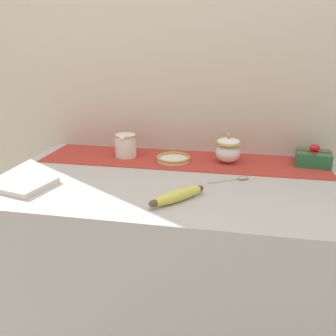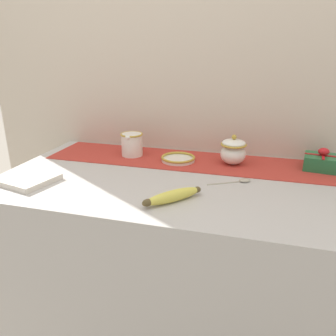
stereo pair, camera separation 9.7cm
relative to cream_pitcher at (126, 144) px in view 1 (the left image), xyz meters
The scene contains 10 objects.
countertop 0.59m from the cream_pitcher, 40.23° to the right, with size 1.29×0.71×0.87m, color #B7B2AD.
back_wall 0.40m from the cream_pitcher, 33.91° to the left, with size 2.09×0.04×2.40m, color beige.
table_runner 0.25m from the cream_pitcher, ahead, with size 1.19×0.27×0.00m, color #B23328.
cream_pitcher is the anchor object (origin of this frame).
sugar_bowl 0.44m from the cream_pitcher, ahead, with size 0.10×0.10×0.12m.
small_dish 0.22m from the cream_pitcher, ahead, with size 0.14×0.14×0.02m.
banana 0.50m from the cream_pitcher, 54.09° to the right, with size 0.16×0.17×0.04m.
spoon 0.53m from the cream_pitcher, 20.04° to the right, with size 0.15×0.10×0.01m.
napkin_stack 0.46m from the cream_pitcher, 122.05° to the right, with size 0.16×0.16×0.02m, color silver.
gift_box 0.78m from the cream_pitcher, ahead, with size 0.15×0.13×0.09m.
Camera 1 is at (0.19, -1.11, 1.32)m, focal length 35.00 mm.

